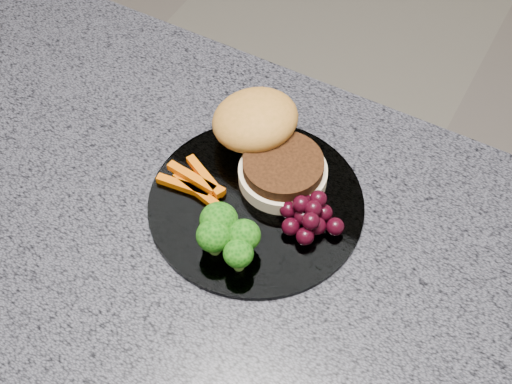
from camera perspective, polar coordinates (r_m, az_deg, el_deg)
countertop at (r=0.83m, az=0.85°, el=-6.93°), size 1.20×0.60×0.04m
plate at (r=0.86m, az=0.00°, el=-0.91°), size 0.26×0.26×0.01m
burger at (r=0.88m, az=0.70°, el=4.18°), size 0.19×0.17×0.06m
carrot_sticks at (r=0.86m, az=-4.88°, el=0.78°), size 0.09×0.05×0.02m
broccoli at (r=0.79m, az=-2.39°, el=-3.35°), size 0.08×0.06×0.05m
grape_bunch at (r=0.83m, az=4.29°, el=-1.92°), size 0.08×0.07×0.04m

